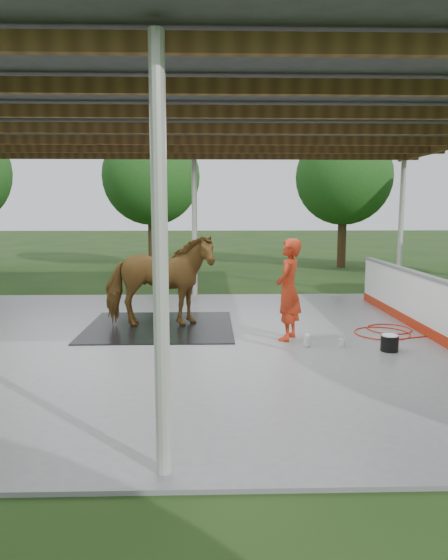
{
  "coord_description": "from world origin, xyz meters",
  "views": [
    {
      "loc": [
        0.44,
        -9.01,
        2.44
      ],
      "look_at": [
        0.7,
        0.74,
        1.06
      ],
      "focal_mm": 32.0,
      "sensor_mm": 36.0,
      "label": 1
    }
  ],
  "objects_px": {
    "dasher_board": "(434,310)",
    "horse": "(159,281)",
    "handler": "(288,290)",
    "wash_bucket": "(390,343)"
  },
  "relations": [
    {
      "from": "horse",
      "to": "handler",
      "type": "height_order",
      "value": "horse"
    },
    {
      "from": "dasher_board",
      "to": "horse",
      "type": "relative_size",
      "value": 3.59
    },
    {
      "from": "dasher_board",
      "to": "horse",
      "type": "distance_m",
      "value": 5.33
    },
    {
      "from": "handler",
      "to": "horse",
      "type": "bearing_deg",
      "value": -88.66
    },
    {
      "from": "handler",
      "to": "dasher_board",
      "type": "bearing_deg",
      "value": 114.4
    },
    {
      "from": "dasher_board",
      "to": "horse",
      "type": "height_order",
      "value": "horse"
    },
    {
      "from": "dasher_board",
      "to": "handler",
      "type": "height_order",
      "value": "handler"
    },
    {
      "from": "handler",
      "to": "wash_bucket",
      "type": "relative_size",
      "value": 6.23
    },
    {
      "from": "handler",
      "to": "wash_bucket",
      "type": "bearing_deg",
      "value": 87.47
    },
    {
      "from": "dasher_board",
      "to": "handler",
      "type": "xyz_separation_m",
      "value": [
        -2.74,
        -0.01,
        0.39
      ]
    }
  ]
}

